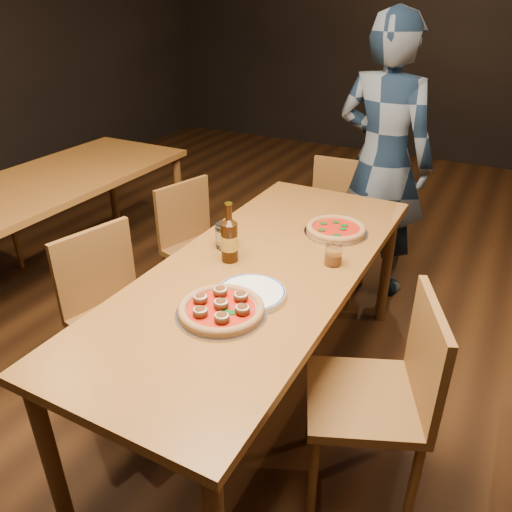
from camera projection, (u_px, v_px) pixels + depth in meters
The scene contains 14 objects.
ground at pixel (261, 396), 2.50m from camera, with size 9.00×9.00×0.00m, color black.
table_main at pixel (261, 280), 2.18m from camera, with size 0.80×2.00×0.75m.
table_left at pixel (42, 193), 3.11m from camera, with size 0.80×2.00×0.75m.
chair_main_nw at pixel (124, 319), 2.33m from camera, with size 0.41×0.41×0.87m, color brown, non-canonical shape.
chair_main_sw at pixel (205, 250), 2.99m from camera, with size 0.39×0.39×0.84m, color brown, non-canonical shape.
chair_main_e at pixel (364, 397), 1.86m from camera, with size 0.42×0.42×0.91m, color brown, non-canonical shape.
chair_end at pixel (333, 229), 3.19m from camera, with size 0.42×0.42×0.89m, color brown, non-canonical shape.
pizza_meatball at pixel (221, 309), 1.81m from camera, with size 0.34×0.34×0.06m.
pizza_margherita at pixel (336, 229), 2.42m from camera, with size 0.31×0.31×0.04m.
plate_stack at pixel (251, 294), 1.92m from camera, with size 0.27×0.27×0.03m, color white.
beer_bottle at pixel (229, 241), 2.14m from camera, with size 0.07×0.07×0.26m.
water_glass at pixel (225, 236), 2.27m from camera, with size 0.09×0.09×0.11m, color white.
amber_glass at pixel (333, 255), 2.13m from camera, with size 0.07×0.07×0.09m, color #904610.
diner at pixel (382, 161), 3.07m from camera, with size 0.63×0.41×1.73m, color black.
Camera 1 is at (0.86, -1.66, 1.80)m, focal length 35.00 mm.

